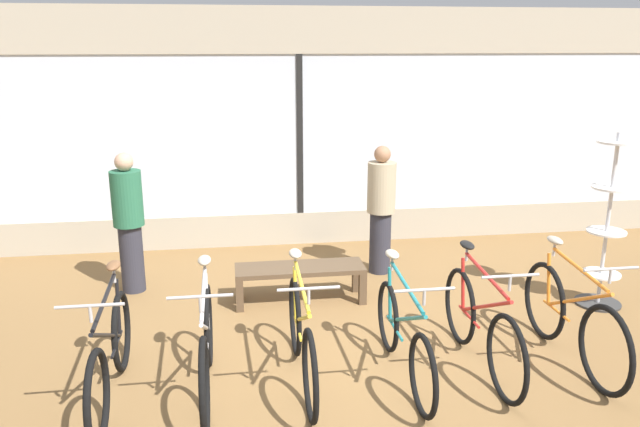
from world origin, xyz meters
TOP-DOWN VIEW (x-y plane):
  - ground_plane at (0.00, 0.00)m, footprint 24.00×24.00m
  - shop_back_wall at (0.00, 3.36)m, footprint 12.00×0.08m
  - bicycle_far_left at (-1.93, -0.41)m, footprint 0.46×1.74m
  - bicycle_left at (-1.19, -0.41)m, footprint 0.46×1.74m
  - bicycle_center_left at (-0.42, -0.34)m, footprint 0.46×1.75m
  - bicycle_center_right at (0.43, -0.41)m, footprint 0.46×1.71m
  - bicycle_right at (1.14, -0.34)m, footprint 0.46×1.74m
  - bicycle_far_right at (1.97, -0.35)m, footprint 0.46×1.74m
  - accessory_rack at (2.95, 0.77)m, footprint 0.48×0.48m
  - display_bench at (-0.24, 1.33)m, footprint 1.40×0.44m
  - customer_near_rack at (0.84, 2.10)m, footprint 0.42×0.54m
  - customer_by_window at (-2.09, 1.90)m, footprint 0.41×0.41m

SIDE VIEW (x-z plane):
  - ground_plane at x=0.00m, z-range 0.00..0.00m
  - display_bench at x=-0.24m, z-range 0.13..0.53m
  - bicycle_center_right at x=0.43m, z-range -0.13..0.87m
  - bicycle_far_left at x=-1.93m, z-range -0.13..0.90m
  - bicycle_center_left at x=-0.42m, z-range -0.12..0.91m
  - bicycle_left at x=-1.19m, z-range -0.12..0.92m
  - bicycle_right at x=1.14m, z-range -0.12..0.92m
  - bicycle_far_right at x=1.97m, z-range -0.12..0.93m
  - accessory_rack at x=2.95m, z-range -0.17..1.70m
  - customer_by_window at x=-2.09m, z-range 0.04..1.63m
  - customer_near_rack at x=0.84m, z-range 0.06..1.63m
  - shop_back_wall at x=0.00m, z-range 0.04..3.24m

